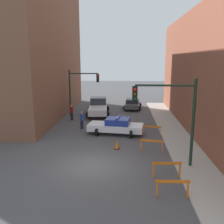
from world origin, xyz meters
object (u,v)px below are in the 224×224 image
at_px(barrier_mid, 167,167).
at_px(parked_car_near, 133,104).
at_px(pedestrian_corner, 72,112).
at_px(white_truck, 98,107).
at_px(pedestrian_crossing, 82,120).
at_px(traffic_light_near, 173,110).
at_px(traffic_cone, 117,145).
at_px(traffic_light_far, 79,86).
at_px(police_car, 116,126).
at_px(barrier_corner, 152,129).
at_px(barrier_back, 152,144).
at_px(barrier_front, 173,186).

bearing_deg(barrier_mid, parked_car_near, 94.29).
bearing_deg(barrier_mid, pedestrian_corner, 122.38).
xyz_separation_m(white_truck, pedestrian_crossing, (-0.82, -6.25, -0.04)).
bearing_deg(traffic_light_near, traffic_cone, 139.63).
distance_m(traffic_light_near, parked_car_near, 18.12).
xyz_separation_m(traffic_light_far, parked_car_near, (6.13, 4.25, -2.72)).
distance_m(traffic_light_far, barrier_mid, 17.01).
height_order(traffic_light_far, police_car, traffic_light_far).
xyz_separation_m(police_car, traffic_cone, (0.21, -3.68, -0.41)).
distance_m(white_truck, barrier_mid, 16.56).
xyz_separation_m(traffic_light_far, barrier_corner, (7.47, -7.49, -2.78)).
xyz_separation_m(white_truck, pedestrian_corner, (-2.49, -2.96, -0.04)).
bearing_deg(barrier_back, pedestrian_crossing, 136.62).
distance_m(traffic_light_far, white_truck, 3.28).
height_order(traffic_light_near, white_truck, traffic_light_near).
bearing_deg(traffic_light_near, parked_car_near, 96.11).
distance_m(traffic_light_near, pedestrian_crossing, 10.78).
distance_m(barrier_front, traffic_cone, 6.97).
bearing_deg(barrier_front, traffic_light_near, 81.59).
bearing_deg(barrier_back, parked_car_near, 93.66).
bearing_deg(traffic_light_far, barrier_mid, -63.19).
height_order(barrier_front, traffic_cone, barrier_front).
distance_m(pedestrian_crossing, pedestrian_corner, 3.68).
height_order(traffic_light_near, traffic_cone, traffic_light_near).
distance_m(parked_car_near, barrier_back, 15.47).
relative_size(white_truck, barrier_mid, 3.46).
bearing_deg(traffic_light_far, police_car, -57.51).
bearing_deg(barrier_front, barrier_back, 93.91).
height_order(traffic_light_near, pedestrian_crossing, traffic_light_near).
height_order(traffic_light_near, pedestrian_corner, traffic_light_near).
bearing_deg(barrier_corner, barrier_back, -95.54).
relative_size(police_car, barrier_mid, 3.07).
bearing_deg(barrier_mid, white_truck, 109.50).
distance_m(pedestrian_corner, barrier_corner, 9.45).
relative_size(pedestrian_crossing, barrier_front, 1.04).
distance_m(police_car, barrier_corner, 3.05).
distance_m(white_truck, pedestrian_crossing, 6.30).
distance_m(parked_car_near, pedestrian_corner, 9.31).
xyz_separation_m(traffic_light_far, white_truck, (2.04, 0.63, -2.49)).
relative_size(white_truck, barrier_front, 3.46).
xyz_separation_m(white_truck, barrier_front, (5.47, -17.68, -0.29)).
distance_m(traffic_light_near, barrier_corner, 6.74).
bearing_deg(traffic_light_near, barrier_front, -98.41).
xyz_separation_m(barrier_mid, barrier_corner, (-0.10, 7.49, 0.00)).
xyz_separation_m(parked_car_near, barrier_corner, (1.35, -11.73, -0.06)).
xyz_separation_m(barrier_mid, traffic_cone, (-2.89, 4.29, -0.30)).
xyz_separation_m(traffic_light_near, barrier_corner, (-0.56, 6.06, -2.91)).
bearing_deg(barrier_back, traffic_light_near, -68.68).
distance_m(pedestrian_crossing, barrier_mid, 11.31).
distance_m(pedestrian_crossing, barrier_front, 13.05).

